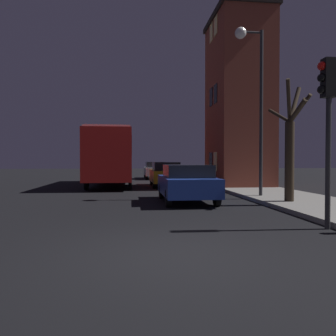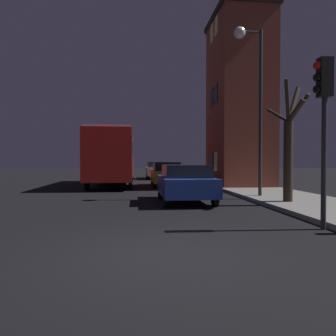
{
  "view_description": "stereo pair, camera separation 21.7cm",
  "coord_description": "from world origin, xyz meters",
  "px_view_note": "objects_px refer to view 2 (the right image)",
  "views": [
    {
      "loc": [
        -0.71,
        -5.54,
        1.6
      ],
      "look_at": [
        1.19,
        11.34,
        1.21
      ],
      "focal_mm": 35.0,
      "sensor_mm": 36.0,
      "label": 1
    },
    {
      "loc": [
        -0.5,
        -5.56,
        1.6
      ],
      "look_at": [
        1.19,
        11.34,
        1.21
      ],
      "focal_mm": 35.0,
      "sensor_mm": 36.0,
      "label": 2
    }
  ],
  "objects_px": {
    "bus": "(113,154)",
    "car_mid_lane": "(166,174)",
    "traffic_light": "(323,106)",
    "bare_tree": "(289,145)",
    "car_far_lane": "(157,170)",
    "streetlamp": "(251,77)",
    "car_near_lane": "(185,183)"
  },
  "relations": [
    {
      "from": "bus",
      "to": "car_mid_lane",
      "type": "distance_m",
      "value": 3.75
    },
    {
      "from": "traffic_light",
      "to": "bare_tree",
      "type": "bearing_deg",
      "value": 74.05
    },
    {
      "from": "car_mid_lane",
      "to": "bare_tree",
      "type": "bearing_deg",
      "value": -68.63
    },
    {
      "from": "bus",
      "to": "car_far_lane",
      "type": "xyz_separation_m",
      "value": [
        3.32,
        7.38,
        -1.26
      ]
    },
    {
      "from": "streetlamp",
      "to": "car_mid_lane",
      "type": "relative_size",
      "value": 1.63
    },
    {
      "from": "streetlamp",
      "to": "car_far_lane",
      "type": "xyz_separation_m",
      "value": [
        -2.9,
        15.56,
        -4.25
      ]
    },
    {
      "from": "streetlamp",
      "to": "bus",
      "type": "xyz_separation_m",
      "value": [
        -6.22,
        8.17,
        -2.99
      ]
    },
    {
      "from": "bare_tree",
      "to": "car_near_lane",
      "type": "bearing_deg",
      "value": 160.61
    },
    {
      "from": "bus",
      "to": "car_far_lane",
      "type": "height_order",
      "value": "bus"
    },
    {
      "from": "car_far_lane",
      "to": "streetlamp",
      "type": "bearing_deg",
      "value": -79.44
    },
    {
      "from": "car_mid_lane",
      "to": "car_far_lane",
      "type": "bearing_deg",
      "value": 90.24
    },
    {
      "from": "traffic_light",
      "to": "bare_tree",
      "type": "height_order",
      "value": "bare_tree"
    },
    {
      "from": "streetlamp",
      "to": "car_near_lane",
      "type": "height_order",
      "value": "streetlamp"
    },
    {
      "from": "car_far_lane",
      "to": "bus",
      "type": "bearing_deg",
      "value": -114.19
    },
    {
      "from": "streetlamp",
      "to": "bus",
      "type": "distance_m",
      "value": 10.7
    },
    {
      "from": "traffic_light",
      "to": "bus",
      "type": "xyz_separation_m",
      "value": [
        -5.76,
        14.13,
        -0.8
      ]
    },
    {
      "from": "streetlamp",
      "to": "traffic_light",
      "type": "xyz_separation_m",
      "value": [
        -0.45,
        -5.96,
        -2.18
      ]
    },
    {
      "from": "bus",
      "to": "car_near_lane",
      "type": "xyz_separation_m",
      "value": [
        3.36,
        -8.91,
        -1.29
      ]
    },
    {
      "from": "bare_tree",
      "to": "bus",
      "type": "bearing_deg",
      "value": 124.2
    },
    {
      "from": "bus",
      "to": "car_mid_lane",
      "type": "relative_size",
      "value": 2.24
    },
    {
      "from": "bus",
      "to": "car_mid_lane",
      "type": "height_order",
      "value": "bus"
    },
    {
      "from": "streetlamp",
      "to": "car_mid_lane",
      "type": "height_order",
      "value": "streetlamp"
    },
    {
      "from": "streetlamp",
      "to": "car_far_lane",
      "type": "height_order",
      "value": "streetlamp"
    },
    {
      "from": "streetlamp",
      "to": "car_mid_lane",
      "type": "xyz_separation_m",
      "value": [
        -2.86,
        7.09,
        -4.26
      ]
    },
    {
      "from": "streetlamp",
      "to": "car_far_lane",
      "type": "distance_m",
      "value": 16.39
    },
    {
      "from": "bus",
      "to": "car_near_lane",
      "type": "height_order",
      "value": "bus"
    },
    {
      "from": "streetlamp",
      "to": "car_mid_lane",
      "type": "bearing_deg",
      "value": 112.01
    },
    {
      "from": "traffic_light",
      "to": "bus",
      "type": "distance_m",
      "value": 15.28
    },
    {
      "from": "traffic_light",
      "to": "bare_tree",
      "type": "distance_m",
      "value": 4.2
    },
    {
      "from": "bare_tree",
      "to": "bus",
      "type": "height_order",
      "value": "bare_tree"
    },
    {
      "from": "bare_tree",
      "to": "car_far_lane",
      "type": "relative_size",
      "value": 0.89
    },
    {
      "from": "streetlamp",
      "to": "bare_tree",
      "type": "distance_m",
      "value": 3.56
    }
  ]
}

